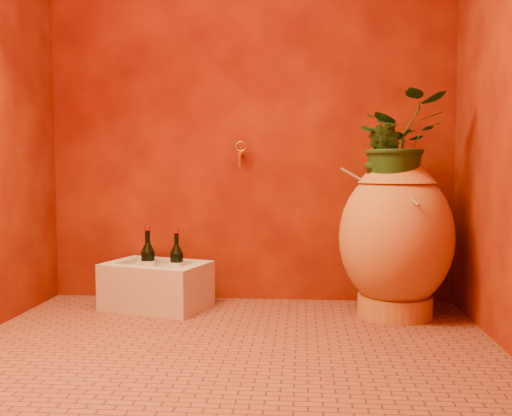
# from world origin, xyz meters

# --- Properties ---
(floor) EXTENTS (2.50, 2.50, 0.00)m
(floor) POSITION_xyz_m (0.00, 0.00, 0.00)
(floor) COLOR brown
(floor) RESTS_ON ground
(wall_back) EXTENTS (2.50, 0.02, 2.50)m
(wall_back) POSITION_xyz_m (0.00, 1.00, 1.25)
(wall_back) COLOR #550B04
(wall_back) RESTS_ON ground
(amphora) EXTENTS (0.75, 0.75, 0.90)m
(amphora) POSITION_xyz_m (0.85, 0.65, 0.45)
(amphora) COLOR #B86F34
(amphora) RESTS_ON floor
(stone_basin) EXTENTS (0.66, 0.55, 0.27)m
(stone_basin) POSITION_xyz_m (-0.52, 0.72, 0.13)
(stone_basin) COLOR beige
(stone_basin) RESTS_ON floor
(wine_bottle_a) EXTENTS (0.08, 0.08, 0.32)m
(wine_bottle_a) POSITION_xyz_m (-0.59, 0.77, 0.26)
(wine_bottle_a) COLOR black
(wine_bottle_a) RESTS_ON stone_basin
(wine_bottle_b) EXTENTS (0.08, 0.08, 0.33)m
(wine_bottle_b) POSITION_xyz_m (-0.40, 0.70, 0.26)
(wine_bottle_b) COLOR black
(wine_bottle_b) RESTS_ON stone_basin
(wine_bottle_c) EXTENTS (0.08, 0.08, 0.34)m
(wine_bottle_c) POSITION_xyz_m (-0.57, 0.70, 0.27)
(wine_bottle_c) COLOR black
(wine_bottle_c) RESTS_ON stone_basin
(wall_tap) EXTENTS (0.07, 0.15, 0.16)m
(wall_tap) POSITION_xyz_m (-0.04, 0.92, 0.92)
(wall_tap) COLOR #B38629
(wall_tap) RESTS_ON wall_back
(plant_main) EXTENTS (0.59, 0.55, 0.53)m
(plant_main) POSITION_xyz_m (0.85, 0.63, 0.97)
(plant_main) COLOR #193F16
(plant_main) RESTS_ON amphora
(plant_side) EXTENTS (0.26, 0.26, 0.36)m
(plant_side) POSITION_xyz_m (0.76, 0.61, 0.88)
(plant_side) COLOR #193F16
(plant_side) RESTS_ON amphora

